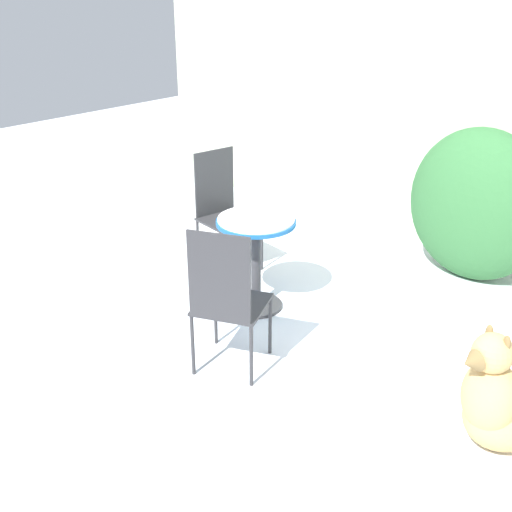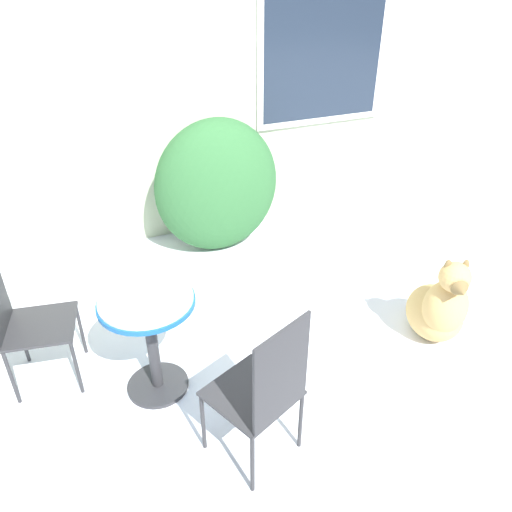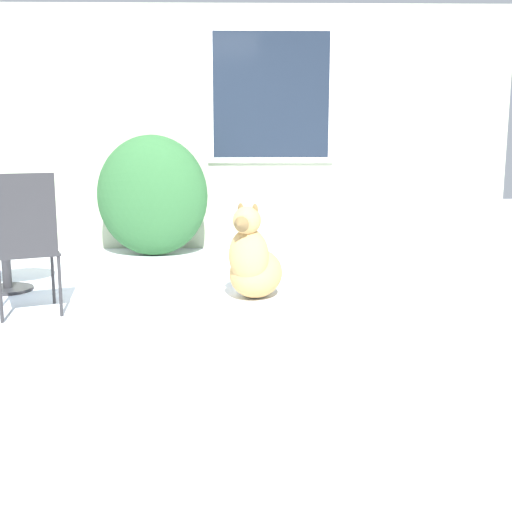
% 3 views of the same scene
% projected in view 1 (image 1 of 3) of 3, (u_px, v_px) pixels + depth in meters
% --- Properties ---
extents(ground_plane, '(16.00, 16.00, 0.00)m').
position_uv_depth(ground_plane, '(342.00, 357.00, 4.34)').
color(ground_plane, white).
extents(shrub_left, '(1.17, 0.61, 1.28)m').
position_uv_depth(shrub_left, '(478.00, 206.00, 5.20)').
color(shrub_left, '#2D6033').
rests_on(shrub_left, ground_plane).
extents(patio_table, '(0.59, 0.59, 0.73)m').
position_uv_depth(patio_table, '(256.00, 243.00, 4.76)').
color(patio_table, '#2D2D30').
rests_on(patio_table, ground_plane).
extents(patio_chair_near_table, '(0.50, 0.50, 1.01)m').
position_uv_depth(patio_chair_near_table, '(223.00, 207.00, 5.46)').
color(patio_chair_near_table, '#2D2D30').
rests_on(patio_chair_near_table, ground_plane).
extents(patio_chair_far_side, '(0.56, 0.56, 1.01)m').
position_uv_depth(patio_chair_far_side, '(227.00, 297.00, 3.97)').
color(patio_chair_far_side, '#2D2D30').
rests_on(patio_chair_far_side, ground_plane).
extents(dog, '(0.57, 0.70, 0.76)m').
position_uv_depth(dog, '(500.00, 404.00, 3.42)').
color(dog, tan).
rests_on(dog, ground_plane).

